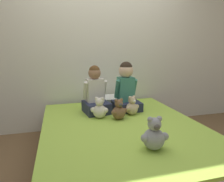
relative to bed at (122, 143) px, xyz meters
name	(u,v)px	position (x,y,z in m)	size (l,w,h in m)	color
ground_plane	(122,160)	(0.00, 0.00, -0.21)	(14.00, 14.00, 0.00)	brown
wall_behind_bed	(100,46)	(0.00, 1.11, 1.04)	(8.00, 0.06, 2.50)	silver
bed	(122,143)	(0.00, 0.00, 0.00)	(1.68, 2.04, 0.42)	brown
child_on_left	(95,94)	(-0.20, 0.51, 0.45)	(0.35, 0.37, 0.60)	#282D47
child_on_right	(126,89)	(0.21, 0.51, 0.50)	(0.35, 0.31, 0.64)	#282D47
teddy_bear_held_by_left_child	(100,109)	(-0.19, 0.28, 0.32)	(0.20, 0.16, 0.25)	silver
teddy_bear_held_by_right_child	(132,107)	(0.22, 0.29, 0.31)	(0.19, 0.15, 0.24)	#D1B78E
teddy_bear_between_children	(119,111)	(0.01, 0.18, 0.31)	(0.20, 0.15, 0.24)	brown
teddy_bear_at_foot_of_bed	(154,136)	(0.08, -0.57, 0.33)	(0.23, 0.17, 0.28)	#939399
pillow_at_headboard	(105,101)	(0.00, 0.82, 0.27)	(0.57, 0.33, 0.11)	white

